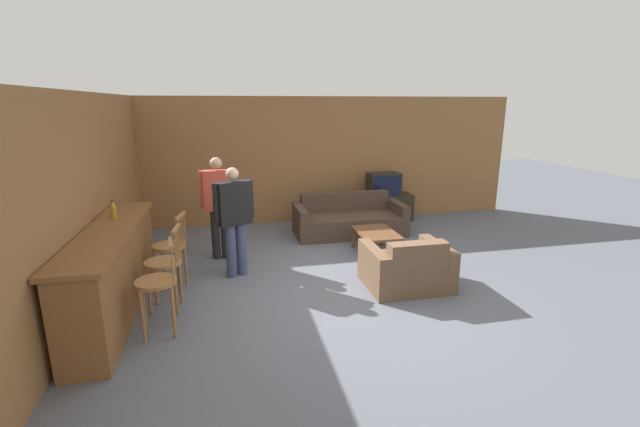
# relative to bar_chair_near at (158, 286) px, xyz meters

# --- Properties ---
(ground_plane) EXTENTS (24.00, 24.00, 0.00)m
(ground_plane) POSITION_rel_bar_chair_near_xyz_m (2.31, 0.61, -0.55)
(ground_plane) COLOR #565B66
(wall_back) EXTENTS (9.40, 0.08, 2.60)m
(wall_back) POSITION_rel_bar_chair_near_xyz_m (2.31, 4.29, 0.75)
(wall_back) COLOR olive
(wall_back) RESTS_ON ground_plane
(wall_left) EXTENTS (0.08, 8.68, 2.60)m
(wall_left) POSITION_rel_bar_chair_near_xyz_m (-0.92, 1.95, 0.75)
(wall_left) COLOR olive
(wall_left) RESTS_ON ground_plane
(bar_counter) EXTENTS (0.55, 2.84, 1.05)m
(bar_counter) POSITION_rel_bar_chair_near_xyz_m (-0.58, 0.62, -0.02)
(bar_counter) COLOR brown
(bar_counter) RESTS_ON ground_plane
(bar_chair_near) EXTENTS (0.49, 0.49, 1.04)m
(bar_chair_near) POSITION_rel_bar_chair_near_xyz_m (0.00, 0.00, 0.00)
(bar_chair_near) COLOR #996638
(bar_chair_near) RESTS_ON ground_plane
(bar_chair_mid) EXTENTS (0.47, 0.47, 1.04)m
(bar_chair_mid) POSITION_rel_bar_chair_near_xyz_m (0.00, 0.58, 0.00)
(bar_chair_mid) COLOR #996638
(bar_chair_mid) RESTS_ON ground_plane
(bar_chair_far) EXTENTS (0.52, 0.52, 1.04)m
(bar_chair_far) POSITION_rel_bar_chair_near_xyz_m (-0.00, 1.21, 0.00)
(bar_chair_far) COLOR #996638
(bar_chair_far) RESTS_ON ground_plane
(couch_far) EXTENTS (2.08, 0.96, 0.75)m
(couch_far) POSITION_rel_bar_chair_near_xyz_m (3.05, 3.16, -0.29)
(couch_far) COLOR #423328
(couch_far) RESTS_ON ground_plane
(armchair_near) EXTENTS (1.10, 0.91, 0.73)m
(armchair_near) POSITION_rel_bar_chair_near_xyz_m (3.13, 0.57, -0.28)
(armchair_near) COLOR brown
(armchair_near) RESTS_ON ground_plane
(coffee_table) EXTENTS (0.62, 0.90, 0.39)m
(coffee_table) POSITION_rel_bar_chair_near_xyz_m (3.17, 1.93, -0.22)
(coffee_table) COLOR brown
(coffee_table) RESTS_ON ground_plane
(tv_unit) EXTENTS (1.25, 0.46, 0.56)m
(tv_unit) POSITION_rel_bar_chair_near_xyz_m (4.04, 3.94, -0.27)
(tv_unit) COLOR #2D2319
(tv_unit) RESTS_ON ground_plane
(tv) EXTENTS (0.66, 0.42, 0.47)m
(tv) POSITION_rel_bar_chair_near_xyz_m (4.04, 3.94, 0.24)
(tv) COLOR black
(tv) RESTS_ON tv_unit
(bottle) EXTENTS (0.07, 0.07, 0.23)m
(bottle) POSITION_rel_bar_chair_near_xyz_m (-0.64, 1.17, 0.60)
(bottle) COLOR #B27A23
(bottle) RESTS_ON bar_counter
(person_by_window) EXTENTS (0.55, 0.18, 1.65)m
(person_by_window) POSITION_rel_bar_chair_near_xyz_m (0.63, 2.29, 0.38)
(person_by_window) COLOR black
(person_by_window) RESTS_ON ground_plane
(person_by_counter) EXTENTS (0.57, 0.36, 1.60)m
(person_by_counter) POSITION_rel_bar_chair_near_xyz_m (0.86, 1.49, 0.34)
(person_by_counter) COLOR #384260
(person_by_counter) RESTS_ON ground_plane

